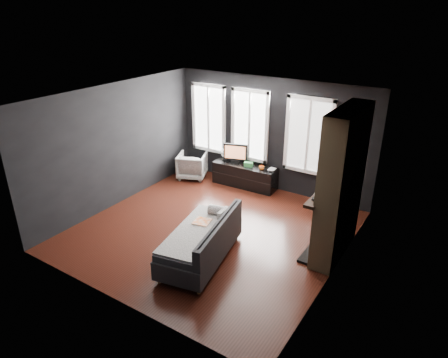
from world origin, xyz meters
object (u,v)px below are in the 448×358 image
Objects in this scene: armchair at (192,164)px; media_console at (245,175)px; book at (269,165)px; mug at (261,167)px; mantel_vase at (335,175)px; monitor at (235,152)px; sofa at (200,239)px.

armchair reaches higher than media_console.
armchair is 2.09m from book.
mantel_vase reaches higher than mug.
book is (0.91, 0.06, -0.16)m from monitor.
sofa is 1.19× the size of media_console.
armchair is 1.26m from monitor.
media_console is at bearing 155.17° from mantel_vase.
media_console is 3.02m from mantel_vase.
sofa is at bearing -130.45° from mantel_vase.
monitor is at bearing 172.04° from armchair.
book is at bearing -13.46° from monitor.
mug is 0.65× the size of mantel_vase.
sofa is 2.73m from mantel_vase.
book is (0.61, 0.08, 0.39)m from media_console.
mantel_vase is at bearing -26.87° from media_console.
mantel_vase is (1.97, -1.27, 0.66)m from book.
sofa is at bearing 105.87° from armchair.
armchair is 1.94m from mug.
monitor reaches higher than armchair.
book reaches higher than media_console.
sofa reaches higher than armchair.
mug is 0.59× the size of book.
armchair is 1.46m from media_console.
sofa is 9.76× the size of mantel_vase.
armchair is at bearing -170.56° from media_console.
monitor is at bearing -176.41° from book.
sofa is at bearing -75.99° from media_console.
sofa is 3.25m from book.
sofa is at bearing -84.70° from book.
book is at bearing 147.20° from mantel_vase.
sofa reaches higher than media_console.
mug is at bearing 86.70° from sofa.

